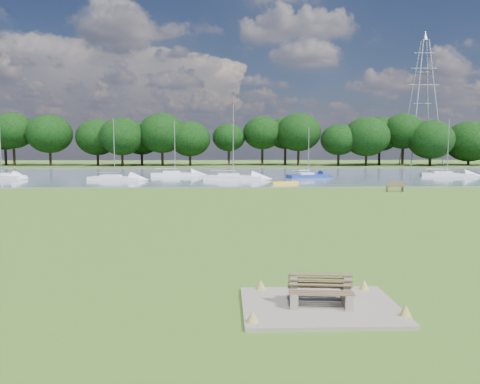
{
  "coord_description": "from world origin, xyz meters",
  "views": [
    {
      "loc": [
        -2.54,
        -26.23,
        4.41
      ],
      "look_at": [
        -1.8,
        -2.0,
        1.96
      ],
      "focal_mm": 35.0,
      "sensor_mm": 36.0,
      "label": 1
    }
  ],
  "objects_px": {
    "sailboat_0": "(446,173)",
    "sailboat_2": "(233,176)",
    "kayak": "(285,183)",
    "sailboat_3": "(1,175)",
    "riverbank_bench": "(395,186)",
    "pylon": "(424,82)",
    "sailboat_1": "(114,177)",
    "sailboat_5": "(308,175)",
    "sailboat_4": "(175,173)",
    "bench_pair": "(320,291)"
  },
  "relations": [
    {
      "from": "sailboat_3",
      "to": "sailboat_4",
      "type": "height_order",
      "value": "sailboat_3"
    },
    {
      "from": "bench_pair",
      "to": "sailboat_1",
      "type": "distance_m",
      "value": 48.55
    },
    {
      "from": "pylon",
      "to": "sailboat_1",
      "type": "distance_m",
      "value": 68.56
    },
    {
      "from": "sailboat_0",
      "to": "sailboat_3",
      "type": "distance_m",
      "value": 59.44
    },
    {
      "from": "sailboat_0",
      "to": "sailboat_5",
      "type": "xyz_separation_m",
      "value": [
        -19.58,
        -1.9,
        -0.01
      ]
    },
    {
      "from": "sailboat_2",
      "to": "sailboat_5",
      "type": "xyz_separation_m",
      "value": [
        10.05,
        3.32,
        -0.08
      ]
    },
    {
      "from": "kayak",
      "to": "sailboat_5",
      "type": "height_order",
      "value": "sailboat_5"
    },
    {
      "from": "sailboat_1",
      "to": "sailboat_2",
      "type": "distance_m",
      "value": 14.62
    },
    {
      "from": "sailboat_4",
      "to": "sailboat_2",
      "type": "bearing_deg",
      "value": -51.63
    },
    {
      "from": "kayak",
      "to": "pylon",
      "type": "distance_m",
      "value": 58.73
    },
    {
      "from": "sailboat_0",
      "to": "sailboat_5",
      "type": "height_order",
      "value": "sailboat_0"
    },
    {
      "from": "pylon",
      "to": "sailboat_5",
      "type": "height_order",
      "value": "pylon"
    },
    {
      "from": "pylon",
      "to": "sailboat_3",
      "type": "bearing_deg",
      "value": -153.06
    },
    {
      "from": "bench_pair",
      "to": "pylon",
      "type": "relative_size",
      "value": 0.07
    },
    {
      "from": "kayak",
      "to": "sailboat_3",
      "type": "relative_size",
      "value": 0.39
    },
    {
      "from": "bench_pair",
      "to": "kayak",
      "type": "xyz_separation_m",
      "value": [
        4.03,
        39.27,
        -0.27
      ]
    },
    {
      "from": "kayak",
      "to": "sailboat_2",
      "type": "xyz_separation_m",
      "value": [
        -5.7,
        6.85,
        0.34
      ]
    },
    {
      "from": "bench_pair",
      "to": "sailboat_5",
      "type": "bearing_deg",
      "value": 86.09
    },
    {
      "from": "kayak",
      "to": "sailboat_2",
      "type": "height_order",
      "value": "sailboat_2"
    },
    {
      "from": "pylon",
      "to": "bench_pair",
      "type": "bearing_deg",
      "value": -114.37
    },
    {
      "from": "bench_pair",
      "to": "sailboat_5",
      "type": "height_order",
      "value": "sailboat_5"
    },
    {
      "from": "sailboat_1",
      "to": "sailboat_2",
      "type": "xyz_separation_m",
      "value": [
        14.62,
        0.38,
        0.1
      ]
    },
    {
      "from": "sailboat_2",
      "to": "sailboat_0",
      "type": "bearing_deg",
      "value": 18.88
    },
    {
      "from": "sailboat_0",
      "to": "sailboat_5",
      "type": "relative_size",
      "value": 1.19
    },
    {
      "from": "riverbank_bench",
      "to": "sailboat_2",
      "type": "height_order",
      "value": "sailboat_2"
    },
    {
      "from": "riverbank_bench",
      "to": "sailboat_4",
      "type": "height_order",
      "value": "sailboat_4"
    },
    {
      "from": "kayak",
      "to": "sailboat_1",
      "type": "bearing_deg",
      "value": 144.29
    },
    {
      "from": "sailboat_2",
      "to": "sailboat_3",
      "type": "xyz_separation_m",
      "value": [
        -29.75,
        2.57,
        -0.04
      ]
    },
    {
      "from": "bench_pair",
      "to": "sailboat_2",
      "type": "xyz_separation_m",
      "value": [
        -1.67,
        46.12,
        0.07
      ]
    },
    {
      "from": "pylon",
      "to": "riverbank_bench",
      "type": "bearing_deg",
      "value": -114.97
    },
    {
      "from": "pylon",
      "to": "sailboat_4",
      "type": "bearing_deg",
      "value": -146.88
    },
    {
      "from": "sailboat_1",
      "to": "sailboat_5",
      "type": "bearing_deg",
      "value": 21.41
    },
    {
      "from": "riverbank_bench",
      "to": "sailboat_0",
      "type": "xyz_separation_m",
      "value": [
        14.52,
        20.22,
        -0.04
      ]
    },
    {
      "from": "sailboat_4",
      "to": "sailboat_5",
      "type": "distance_m",
      "value": 18.35
    },
    {
      "from": "pylon",
      "to": "sailboat_2",
      "type": "xyz_separation_m",
      "value": [
        -39.73,
        -37.88,
        -16.73
      ]
    },
    {
      "from": "riverbank_bench",
      "to": "pylon",
      "type": "xyz_separation_m",
      "value": [
        24.62,
        52.87,
        16.76
      ]
    },
    {
      "from": "riverbank_bench",
      "to": "sailboat_1",
      "type": "bearing_deg",
      "value": 159.36
    },
    {
      "from": "sailboat_0",
      "to": "sailboat_2",
      "type": "distance_m",
      "value": 30.09
    },
    {
      "from": "sailboat_1",
      "to": "bench_pair",
      "type": "bearing_deg",
      "value": -57.53
    },
    {
      "from": "pylon",
      "to": "sailboat_3",
      "type": "xyz_separation_m",
      "value": [
        -69.47,
        -35.31,
        -16.77
      ]
    },
    {
      "from": "pylon",
      "to": "sailboat_5",
      "type": "relative_size",
      "value": 4.1
    },
    {
      "from": "sailboat_2",
      "to": "sailboat_3",
      "type": "height_order",
      "value": "sailboat_2"
    },
    {
      "from": "sailboat_3",
      "to": "sailboat_4",
      "type": "relative_size",
      "value": 1.04
    },
    {
      "from": "bench_pair",
      "to": "riverbank_bench",
      "type": "distance_m",
      "value": 33.9
    },
    {
      "from": "sailboat_0",
      "to": "sailboat_4",
      "type": "height_order",
      "value": "sailboat_0"
    },
    {
      "from": "sailboat_3",
      "to": "sailboat_5",
      "type": "distance_m",
      "value": 39.8
    },
    {
      "from": "sailboat_2",
      "to": "sailboat_5",
      "type": "relative_size",
      "value": 1.48
    },
    {
      "from": "sailboat_1",
      "to": "pylon",
      "type": "bearing_deg",
      "value": 48.02
    },
    {
      "from": "sailboat_0",
      "to": "sailboat_2",
      "type": "relative_size",
      "value": 0.81
    },
    {
      "from": "sailboat_3",
      "to": "sailboat_5",
      "type": "height_order",
      "value": "sailboat_3"
    }
  ]
}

